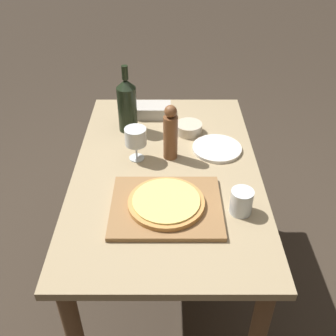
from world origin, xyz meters
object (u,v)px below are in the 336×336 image
(wine_glass, at_px, (134,137))
(small_bowl, at_px, (188,128))
(pepper_mill, at_px, (169,134))
(pizza, at_px, (166,202))
(wine_bottle, at_px, (126,105))

(wine_glass, height_order, small_bowl, wine_glass)
(small_bowl, bearing_deg, pepper_mill, -113.81)
(wine_glass, bearing_deg, pizza, -67.41)
(pizza, height_order, wine_bottle, wine_bottle)
(pizza, bearing_deg, small_bowl, 79.23)
(wine_glass, bearing_deg, wine_bottle, 102.59)
(wine_bottle, distance_m, small_bowl, 0.30)
(pepper_mill, bearing_deg, wine_glass, -175.15)
(wine_bottle, height_order, pepper_mill, wine_bottle)
(wine_bottle, relative_size, pepper_mill, 1.29)
(pepper_mill, height_order, wine_glass, pepper_mill)
(pepper_mill, relative_size, wine_glass, 1.68)
(wine_bottle, bearing_deg, small_bowl, -6.19)
(small_bowl, bearing_deg, wine_glass, -137.74)
(pizza, xyz_separation_m, pepper_mill, (0.01, 0.32, 0.08))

